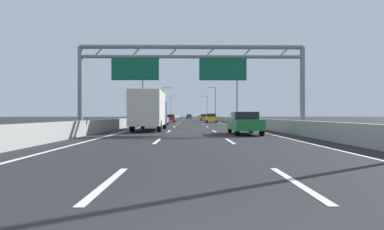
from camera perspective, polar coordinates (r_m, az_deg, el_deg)
ground_plane at (r=102.18m, az=-0.56°, el=-0.73°), size 260.00×260.00×0.00m
lane_dash_left_0 at (r=6.02m, az=-15.92°, el=-12.41°), size 0.16×3.00×0.01m
lane_dash_left_1 at (r=14.81m, az=-6.71°, el=-5.01°), size 0.16×3.00×0.01m
lane_dash_left_2 at (r=23.76m, az=-4.43°, el=-3.12°), size 0.16×3.00×0.01m
lane_dash_left_3 at (r=32.74m, az=-3.41°, el=-2.26°), size 0.16×3.00×0.01m
lane_dash_left_4 at (r=41.72m, az=-2.82°, el=-1.78°), size 0.16×3.00×0.01m
lane_dash_left_5 at (r=50.71m, az=-2.45°, el=-1.46°), size 0.16×3.00×0.01m
lane_dash_left_6 at (r=59.71m, az=-2.18°, el=-1.24°), size 0.16×3.00×0.01m
lane_dash_left_7 at (r=68.70m, az=-1.99°, el=-1.08°), size 0.16×3.00×0.01m
lane_dash_left_8 at (r=77.70m, az=-1.84°, el=-0.95°), size 0.16×3.00×0.01m
lane_dash_left_9 at (r=86.70m, az=-1.72°, el=-0.85°), size 0.16×3.00×0.01m
lane_dash_left_10 at (r=95.70m, az=-1.63°, el=-0.77°), size 0.16×3.00×0.01m
lane_dash_left_11 at (r=104.69m, az=-1.55°, el=-0.71°), size 0.16×3.00×0.01m
lane_dash_left_12 at (r=113.69m, az=-1.48°, el=-0.65°), size 0.16×3.00×0.01m
lane_dash_left_13 at (r=122.69m, az=-1.42°, el=-0.60°), size 0.16×3.00×0.01m
lane_dash_left_14 at (r=131.69m, az=-1.37°, el=-0.56°), size 0.16×3.00×0.01m
lane_dash_left_15 at (r=140.69m, az=-1.33°, el=-0.53°), size 0.16×3.00×0.01m
lane_dash_left_16 at (r=149.69m, az=-1.29°, el=-0.49°), size 0.16×3.00×0.01m
lane_dash_left_17 at (r=158.69m, az=-1.26°, el=-0.47°), size 0.16×3.00×0.01m
lane_dash_right_0 at (r=6.17m, az=19.22°, el=-12.10°), size 0.16×3.00×0.01m
lane_dash_right_1 at (r=14.87m, az=7.28°, el=-4.99°), size 0.16×3.00×0.01m
lane_dash_right_2 at (r=23.80m, az=4.26°, el=-3.11°), size 0.16×3.00×0.01m
lane_dash_right_3 at (r=32.76m, az=2.90°, el=-2.26°), size 0.16×3.00×0.01m
lane_dash_right_4 at (r=41.75m, az=2.12°, el=-1.77°), size 0.16×3.00×0.01m
lane_dash_right_5 at (r=50.73m, az=1.62°, el=-1.46°), size 0.16×3.00×0.01m
lane_dash_right_6 at (r=59.72m, az=1.27°, el=-1.24°), size 0.16×3.00×0.01m
lane_dash_right_7 at (r=68.72m, az=1.01°, el=-1.08°), size 0.16×3.00×0.01m
lane_dash_right_8 at (r=77.71m, az=0.81°, el=-0.95°), size 0.16×3.00×0.01m
lane_dash_right_9 at (r=86.71m, az=0.66°, el=-0.85°), size 0.16×3.00×0.01m
lane_dash_right_10 at (r=95.71m, az=0.53°, el=-0.77°), size 0.16×3.00×0.01m
lane_dash_right_11 at (r=104.70m, az=0.42°, el=-0.71°), size 0.16×3.00×0.01m
lane_dash_right_12 at (r=113.70m, az=0.33°, el=-0.65°), size 0.16×3.00×0.01m
lane_dash_right_13 at (r=122.70m, az=0.26°, el=-0.60°), size 0.16×3.00×0.01m
lane_dash_right_14 at (r=131.70m, az=0.19°, el=-0.56°), size 0.16×3.00×0.01m
lane_dash_right_15 at (r=140.70m, az=0.14°, el=-0.53°), size 0.16×3.00×0.01m
lane_dash_right_16 at (r=149.69m, az=0.08°, el=-0.49°), size 0.16×3.00×0.01m
lane_dash_right_17 at (r=158.69m, az=0.04°, el=-0.47°), size 0.16×3.00×0.01m
edge_line_left at (r=90.32m, az=-3.87°, el=-0.82°), size 0.16×176.00×0.01m
edge_line_right at (r=90.35m, az=2.79°, el=-0.82°), size 0.16×176.00×0.01m
barrier_left at (r=112.37m, az=-4.09°, el=-0.42°), size 0.45×220.00×0.95m
barrier_right at (r=112.41m, az=2.95°, el=-0.42°), size 0.45×220.00×0.95m
sign_gantry at (r=21.69m, az=-0.58°, el=9.33°), size 16.37×0.36×6.36m
streetlamp_left_mid at (r=49.21m, az=-9.16°, el=4.78°), size 2.58×0.28×9.50m
streetlamp_right_mid at (r=49.29m, az=8.34°, el=4.77°), size 2.58×0.28×9.50m
streetlamp_left_far at (r=87.88m, az=-5.41°, el=2.67°), size 2.58×0.28×9.50m
streetlamp_right_far at (r=87.92m, az=4.34°, el=2.67°), size 2.58×0.28×9.50m
streetlamp_left_distant at (r=126.73m, az=-3.96°, el=1.85°), size 2.58×0.28×9.50m
streetlamp_right_distant at (r=126.76m, az=2.79°, el=1.85°), size 2.58×0.28×9.50m
orange_car at (r=71.38m, az=2.37°, el=-0.42°), size 1.86×4.18×1.50m
yellow_car at (r=52.46m, az=3.69°, el=-0.57°), size 1.77×4.21×1.55m
blue_car at (r=107.99m, az=-0.61°, el=-0.28°), size 1.80×4.55×1.52m
green_car at (r=20.31m, az=10.01°, el=-1.47°), size 1.76×4.26×1.51m
red_car at (r=53.23m, az=-4.19°, el=-0.62°), size 1.71×4.22×1.40m
silver_car at (r=38.40m, az=-6.01°, el=-0.80°), size 1.80×4.35×1.48m
white_car at (r=119.77m, az=-0.47°, el=-0.27°), size 1.89×4.10×1.45m
box_truck at (r=25.14m, az=-8.15°, el=0.98°), size 2.36×7.59×3.18m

